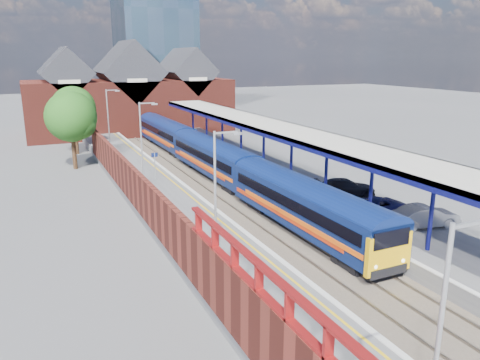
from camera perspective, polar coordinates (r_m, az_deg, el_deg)
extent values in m
plane|color=#5B5B5E|center=(48.40, -6.25, 1.07)|extent=(240.00, 240.00, 0.00)
cube|color=#473D33|center=(39.35, -1.63, -2.05)|extent=(6.00, 76.00, 0.06)
cube|color=slate|center=(38.55, -4.67, -2.31)|extent=(0.07, 76.00, 0.14)
cube|color=slate|center=(39.04, -2.69, -2.06)|extent=(0.07, 76.00, 0.14)
cube|color=slate|center=(39.62, -0.59, -1.79)|extent=(0.07, 76.00, 0.14)
cube|color=slate|center=(40.20, 1.29, -1.54)|extent=(0.07, 76.00, 0.14)
cube|color=#565659|center=(37.52, -9.40, -2.35)|extent=(5.00, 76.00, 1.00)
cube|color=#565659|center=(41.82, 5.96, -0.43)|extent=(6.00, 76.00, 1.00)
cube|color=silver|center=(38.01, -6.02, -1.17)|extent=(0.30, 76.00, 0.05)
cube|color=silver|center=(40.35, 2.48, -0.15)|extent=(0.30, 76.00, 0.05)
cube|color=yellow|center=(37.83, -6.88, -1.30)|extent=(0.14, 76.00, 0.01)
cube|color=navy|center=(31.15, 7.97, -3.17)|extent=(3.04, 16.04, 2.50)
cube|color=navy|center=(30.79, 8.05, -0.96)|extent=(3.04, 16.04, 0.60)
cube|color=navy|center=(45.53, -3.24, 2.70)|extent=(3.04, 16.04, 2.50)
cube|color=navy|center=(45.28, -3.27, 4.25)|extent=(3.04, 16.04, 0.60)
cube|color=navy|center=(61.04, -8.95, 5.66)|extent=(3.04, 16.04, 2.50)
cube|color=navy|center=(60.86, -9.00, 6.82)|extent=(3.04, 16.04, 0.60)
cube|color=navy|center=(77.01, -12.35, 7.38)|extent=(3.04, 16.04, 2.50)
cube|color=navy|center=(76.87, -12.40, 8.31)|extent=(3.04, 16.04, 0.60)
cube|color=black|center=(52.71, -7.99, 4.75)|extent=(0.04, 60.54, 0.70)
cube|color=#FF6210|center=(52.85, -7.97, 3.90)|extent=(0.03, 55.27, 0.30)
cube|color=red|center=(52.90, -7.97, 3.63)|extent=(0.03, 55.27, 0.30)
cube|color=#F2B20C|center=(25.35, 17.64, -8.54)|extent=(2.82, 0.34, 2.10)
cube|color=black|center=(24.97, 17.94, -6.83)|extent=(2.30, 0.20, 0.90)
cube|color=black|center=(27.50, 14.16, -9.58)|extent=(2.00, 2.40, 0.60)
cube|color=black|center=(82.66, -13.14, 6.71)|extent=(2.00, 2.40, 0.60)
cylinder|color=navy|center=(27.70, 22.29, -3.88)|extent=(0.24, 0.24, 4.20)
cylinder|color=navy|center=(31.13, 15.67, -1.30)|extent=(0.24, 0.24, 4.20)
cylinder|color=navy|center=(34.95, 10.44, 0.76)|extent=(0.24, 0.24, 4.20)
cylinder|color=navy|center=(39.03, 6.27, 2.39)|extent=(0.24, 0.24, 4.20)
cylinder|color=navy|center=(43.31, 2.90, 3.70)|extent=(0.24, 0.24, 4.20)
cylinder|color=navy|center=(47.72, 0.14, 4.76)|extent=(0.24, 0.24, 4.20)
cylinder|color=navy|center=(52.25, -2.16, 5.63)|extent=(0.24, 0.24, 4.20)
cylinder|color=navy|center=(56.85, -4.09, 6.36)|extent=(0.24, 0.24, 4.20)
cylinder|color=navy|center=(61.51, -5.74, 6.97)|extent=(0.24, 0.24, 4.20)
cube|color=beige|center=(42.29, 4.17, 6.50)|extent=(4.50, 52.00, 0.25)
cube|color=navy|center=(41.33, 1.53, 6.13)|extent=(0.20, 52.00, 0.55)
cube|color=navy|center=(43.37, 6.68, 6.45)|extent=(0.20, 52.00, 0.55)
cube|color=#A5A8AA|center=(11.54, 26.46, -4.77)|extent=(1.20, 0.08, 0.08)
cylinder|color=#A5A8AA|center=(23.30, -3.02, -2.56)|extent=(0.12, 0.12, 7.00)
cube|color=#A5A8AA|center=(22.74, -1.73, 5.83)|extent=(1.20, 0.08, 0.08)
cube|color=#A5A8AA|center=(22.99, -0.34, 5.68)|extent=(0.45, 0.18, 0.12)
cylinder|color=#A5A8AA|center=(38.23, -11.90, 4.04)|extent=(0.12, 0.12, 7.00)
cube|color=#A5A8AA|center=(37.89, -11.28, 9.18)|extent=(1.20, 0.08, 0.08)
cube|color=#A5A8AA|center=(38.04, -10.38, 9.09)|extent=(0.45, 0.18, 0.12)
cylinder|color=#A5A8AA|center=(53.78, -15.76, 6.86)|extent=(0.12, 0.12, 7.00)
cube|color=#A5A8AA|center=(53.54, -15.37, 10.52)|extent=(1.20, 0.08, 0.08)
cube|color=#A5A8AA|center=(53.64, -14.72, 10.46)|extent=(0.45, 0.18, 0.12)
cylinder|color=#A5A8AA|center=(40.93, -10.32, 1.60)|extent=(0.08, 0.08, 2.50)
cube|color=#0C194C|center=(40.70, -10.38, 3.04)|extent=(0.55, 0.06, 0.35)
cube|color=maroon|center=(30.80, -11.25, -2.56)|extent=(0.35, 50.00, 2.80)
cube|color=maroon|center=(14.95, 4.10, -11.66)|extent=(0.30, 15.00, 0.12)
cube|color=maroon|center=(15.40, 4.04, -14.83)|extent=(0.30, 15.00, 0.12)
cube|color=maroon|center=(13.01, 10.73, -18.86)|extent=(0.30, 0.12, 1.00)
cube|color=maroon|center=(14.42, 6.03, -15.02)|extent=(0.30, 0.12, 1.00)
cube|color=maroon|center=(15.97, 2.32, -11.83)|extent=(0.30, 0.12, 1.00)
cube|color=maroon|center=(17.60, -0.65, -9.17)|extent=(0.30, 0.12, 1.00)
cube|color=maroon|center=(19.30, -3.07, -6.96)|extent=(0.30, 0.12, 1.00)
cube|color=maroon|center=(21.06, -5.07, -5.10)|extent=(0.30, 0.12, 1.00)
cube|color=maroon|center=(74.53, -13.24, 8.72)|extent=(30.00, 12.00, 8.00)
cube|color=#232328|center=(72.96, -20.58, 12.16)|extent=(7.13, 12.00, 7.13)
cube|color=#232328|center=(74.19, -13.48, 12.71)|extent=(9.16, 12.00, 9.16)
cube|color=#232328|center=(76.47, -6.70, 13.06)|extent=(7.13, 12.00, 7.13)
cube|color=beige|center=(66.97, -20.08, 11.18)|extent=(2.80, 0.15, 0.50)
cube|color=beige|center=(68.31, -12.41, 11.78)|extent=(2.80, 0.15, 0.50)
cube|color=beige|center=(70.78, -5.12, 12.16)|extent=(2.80, 0.15, 0.50)
cube|color=slate|center=(98.22, -10.52, 19.61)|extent=(14.00, 14.00, 40.00)
cylinder|color=#382314|center=(51.74, -19.58, 3.45)|extent=(0.44, 0.44, 4.00)
sphere|color=#1E5416|center=(51.22, -19.92, 7.29)|extent=(5.20, 5.20, 5.20)
sphere|color=#1E5416|center=(50.88, -18.90, 6.54)|extent=(3.20, 3.20, 3.20)
cylinder|color=#382314|center=(59.68, -19.36, 4.89)|extent=(0.44, 0.44, 4.00)
sphere|color=#1E5416|center=(59.23, -19.65, 8.22)|extent=(5.20, 5.20, 5.20)
sphere|color=#1E5416|center=(58.88, -18.77, 7.58)|extent=(3.20, 3.20, 3.20)
imported|color=#ABAAAF|center=(31.80, 21.64, -4.11)|extent=(4.45, 2.26, 1.40)
imported|color=black|center=(36.98, 12.73, -0.87)|extent=(4.97, 3.04, 1.35)
imported|color=navy|center=(33.33, 16.69, -3.01)|extent=(4.36, 2.06, 1.20)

